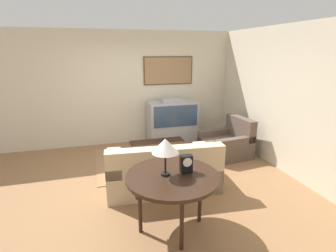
{
  "coord_description": "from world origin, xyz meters",
  "views": [
    {
      "loc": [
        -0.78,
        -4.22,
        2.24
      ],
      "look_at": [
        0.63,
        0.73,
        0.75
      ],
      "focal_mm": 28.0,
      "sensor_mm": 36.0,
      "label": 1
    }
  ],
  "objects_px": {
    "coffee_table": "(158,144)",
    "table_lamp": "(165,146)",
    "tv": "(172,122)",
    "couch": "(163,171)",
    "console_table": "(172,180)",
    "mantel_clock": "(186,164)",
    "armchair": "(227,144)"
  },
  "relations": [
    {
      "from": "couch",
      "to": "coffee_table",
      "type": "bearing_deg",
      "value": -95.46
    },
    {
      "from": "armchair",
      "to": "couch",
      "type": "bearing_deg",
      "value": -67.26
    },
    {
      "from": "coffee_table",
      "to": "console_table",
      "type": "bearing_deg",
      "value": -99.23
    },
    {
      "from": "table_lamp",
      "to": "tv",
      "type": "bearing_deg",
      "value": 71.79
    },
    {
      "from": "armchair",
      "to": "coffee_table",
      "type": "height_order",
      "value": "armchair"
    },
    {
      "from": "couch",
      "to": "table_lamp",
      "type": "relative_size",
      "value": 4.06
    },
    {
      "from": "couch",
      "to": "mantel_clock",
      "type": "relative_size",
      "value": 8.4
    },
    {
      "from": "couch",
      "to": "table_lamp",
      "type": "xyz_separation_m",
      "value": [
        -0.24,
        -1.07,
        0.85
      ]
    },
    {
      "from": "couch",
      "to": "mantel_clock",
      "type": "distance_m",
      "value": 1.22
    },
    {
      "from": "armchair",
      "to": "coffee_table",
      "type": "distance_m",
      "value": 1.53
    },
    {
      "from": "tv",
      "to": "couch",
      "type": "xyz_separation_m",
      "value": [
        -0.79,
        -2.08,
        -0.24
      ]
    },
    {
      "from": "couch",
      "to": "console_table",
      "type": "relative_size",
      "value": 1.65
    },
    {
      "from": "coffee_table",
      "to": "table_lamp",
      "type": "distance_m",
      "value": 2.33
    },
    {
      "from": "armchair",
      "to": "console_table",
      "type": "xyz_separation_m",
      "value": [
        -1.87,
        -2.05,
        0.44
      ]
    },
    {
      "from": "armchair",
      "to": "console_table",
      "type": "bearing_deg",
      "value": -48.72
    },
    {
      "from": "armchair",
      "to": "table_lamp",
      "type": "xyz_separation_m",
      "value": [
        -1.95,
        -2.02,
        0.88
      ]
    },
    {
      "from": "couch",
      "to": "console_table",
      "type": "xyz_separation_m",
      "value": [
        -0.16,
        -1.1,
        0.42
      ]
    },
    {
      "from": "console_table",
      "to": "table_lamp",
      "type": "height_order",
      "value": "table_lamp"
    },
    {
      "from": "tv",
      "to": "couch",
      "type": "relative_size",
      "value": 0.62
    },
    {
      "from": "table_lamp",
      "to": "mantel_clock",
      "type": "height_order",
      "value": "table_lamp"
    },
    {
      "from": "console_table",
      "to": "table_lamp",
      "type": "distance_m",
      "value": 0.45
    },
    {
      "from": "armchair",
      "to": "table_lamp",
      "type": "height_order",
      "value": "table_lamp"
    },
    {
      "from": "tv",
      "to": "console_table",
      "type": "relative_size",
      "value": 1.02
    },
    {
      "from": "tv",
      "to": "armchair",
      "type": "relative_size",
      "value": 1.16
    },
    {
      "from": "tv",
      "to": "armchair",
      "type": "distance_m",
      "value": 1.48
    },
    {
      "from": "armchair",
      "to": "mantel_clock",
      "type": "distance_m",
      "value": 2.7
    },
    {
      "from": "tv",
      "to": "table_lamp",
      "type": "xyz_separation_m",
      "value": [
        -1.04,
        -3.15,
        0.61
      ]
    },
    {
      "from": "console_table",
      "to": "mantel_clock",
      "type": "relative_size",
      "value": 5.1
    },
    {
      "from": "armchair",
      "to": "coffee_table",
      "type": "relative_size",
      "value": 0.9
    },
    {
      "from": "tv",
      "to": "coffee_table",
      "type": "height_order",
      "value": "tv"
    },
    {
      "from": "couch",
      "to": "console_table",
      "type": "bearing_deg",
      "value": 86.38
    },
    {
      "from": "mantel_clock",
      "to": "armchair",
      "type": "bearing_deg",
      "value": 50.13
    }
  ]
}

